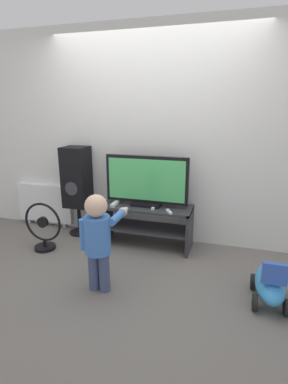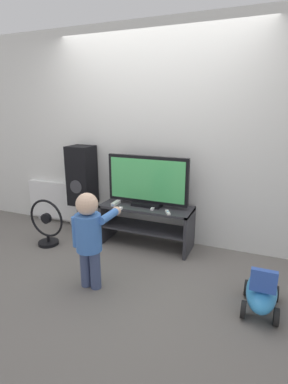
% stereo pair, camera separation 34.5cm
% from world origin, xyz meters
% --- Properties ---
extents(ground_plane, '(16.00, 16.00, 0.00)m').
position_xyz_m(ground_plane, '(0.00, 0.00, 0.00)').
color(ground_plane, slate).
extents(wall_back, '(10.00, 0.06, 2.60)m').
position_xyz_m(wall_back, '(0.00, 0.50, 1.30)').
color(wall_back, silver).
rests_on(wall_back, ground_plane).
extents(tv_stand, '(1.10, 0.42, 0.51)m').
position_xyz_m(tv_stand, '(0.00, 0.21, 0.34)').
color(tv_stand, '#2D2D33').
rests_on(tv_stand, ground_plane).
extents(television, '(0.99, 0.20, 0.60)m').
position_xyz_m(television, '(0.00, 0.23, 0.80)').
color(television, black).
rests_on(television, tv_stand).
extents(game_console, '(0.05, 0.17, 0.04)m').
position_xyz_m(game_console, '(-0.37, 0.12, 0.53)').
color(game_console, white).
rests_on(game_console, tv_stand).
extents(remote_primary, '(0.10, 0.13, 0.03)m').
position_xyz_m(remote_primary, '(0.31, 0.06, 0.52)').
color(remote_primary, white).
rests_on(remote_primary, tv_stand).
extents(remote_secondary, '(0.04, 0.13, 0.03)m').
position_xyz_m(remote_secondary, '(0.11, 0.15, 0.52)').
color(remote_secondary, white).
rests_on(remote_secondary, tv_stand).
extents(child, '(0.35, 0.51, 0.93)m').
position_xyz_m(child, '(-0.15, -0.81, 0.55)').
color(child, '#3F4C72').
rests_on(child, ground_plane).
extents(speaker_tower, '(0.31, 0.30, 1.17)m').
position_xyz_m(speaker_tower, '(-0.96, 0.30, 0.75)').
color(speaker_tower, black).
rests_on(speaker_tower, ground_plane).
extents(floor_fan, '(0.48, 0.25, 0.58)m').
position_xyz_m(floor_fan, '(-1.14, -0.25, 0.26)').
color(floor_fan, black).
rests_on(floor_fan, ground_plane).
extents(ride_on_toy, '(0.29, 0.60, 0.45)m').
position_xyz_m(ride_on_toy, '(1.35, -0.56, 0.17)').
color(ride_on_toy, '#338CD1').
rests_on(ride_on_toy, ground_plane).
extents(radiator, '(0.83, 0.08, 0.60)m').
position_xyz_m(radiator, '(-1.56, 0.43, 0.33)').
color(radiator, white).
rests_on(radiator, ground_plane).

